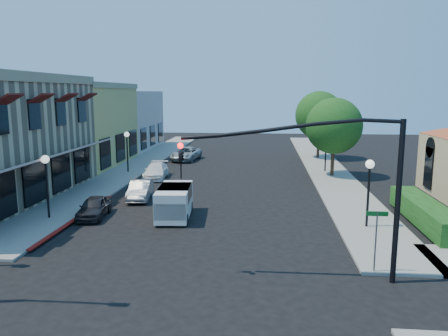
# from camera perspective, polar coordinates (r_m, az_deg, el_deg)

# --- Properties ---
(ground) EXTENTS (120.00, 120.00, 0.00)m
(ground) POSITION_cam_1_polar(r_m,az_deg,el_deg) (16.05, -7.08, -15.69)
(ground) COLOR black
(ground) RESTS_ON ground
(sidewalk_left) EXTENTS (3.50, 50.00, 0.12)m
(sidewalk_left) POSITION_cam_1_polar(r_m,az_deg,el_deg) (43.38, -10.72, 0.64)
(sidewalk_left) COLOR gray
(sidewalk_left) RESTS_ON ground
(sidewalk_right) EXTENTS (3.50, 50.00, 0.12)m
(sidewalk_right) POSITION_cam_1_polar(r_m,az_deg,el_deg) (42.05, 12.85, 0.27)
(sidewalk_right) COLOR gray
(sidewalk_right) RESTS_ON ground
(curb_red_strip) EXTENTS (0.25, 10.00, 0.06)m
(curb_red_strip) POSITION_cam_1_polar(r_m,az_deg,el_deg) (25.30, -18.60, -6.49)
(curb_red_strip) COLOR maroon
(curb_red_strip) RESTS_ON ground
(yellow_stucco_building) EXTENTS (10.00, 12.00, 7.60)m
(yellow_stucco_building) POSITION_cam_1_polar(r_m,az_deg,el_deg) (44.39, -19.68, 5.31)
(yellow_stucco_building) COLOR tan
(yellow_stucco_building) RESTS_ON ground
(pink_stucco_building) EXTENTS (10.00, 12.00, 7.00)m
(pink_stucco_building) POSITION_cam_1_polar(r_m,az_deg,el_deg) (55.49, -14.43, 6.07)
(pink_stucco_building) COLOR beige
(pink_stucco_building) RESTS_ON ground
(hedge) EXTENTS (1.40, 8.00, 1.10)m
(hedge) POSITION_cam_1_polar(r_m,az_deg,el_deg) (25.57, 24.65, -6.71)
(hedge) COLOR #174413
(hedge) RESTS_ON ground
(street_tree_a) EXTENTS (4.56, 4.56, 6.48)m
(street_tree_a) POSITION_cam_1_polar(r_m,az_deg,el_deg) (36.64, 14.17, 5.35)
(street_tree_a) COLOR #322014
(street_tree_a) RESTS_ON ground
(street_tree_b) EXTENTS (4.94, 4.94, 7.02)m
(street_tree_b) POSITION_cam_1_polar(r_m,az_deg,el_deg) (46.51, 12.34, 6.76)
(street_tree_b) COLOR #322014
(street_tree_b) RESTS_ON ground
(signal_mast_arm) EXTENTS (8.01, 0.39, 6.00)m
(signal_mast_arm) POSITION_cam_1_polar(r_m,az_deg,el_deg) (16.08, 14.65, -0.54)
(signal_mast_arm) COLOR black
(signal_mast_arm) RESTS_ON ground
(street_name_sign) EXTENTS (0.80, 0.06, 2.50)m
(street_name_sign) POSITION_cam_1_polar(r_m,az_deg,el_deg) (17.65, 19.27, -7.85)
(street_name_sign) COLOR #595B5E
(street_name_sign) RESTS_ON ground
(lamppost_left_near) EXTENTS (0.44, 0.44, 3.57)m
(lamppost_left_near) POSITION_cam_1_polar(r_m,az_deg,el_deg) (25.39, -22.25, -0.31)
(lamppost_left_near) COLOR black
(lamppost_left_near) RESTS_ON ground
(lamppost_left_far) EXTENTS (0.44, 0.44, 3.57)m
(lamppost_left_far) POSITION_cam_1_polar(r_m,az_deg,el_deg) (38.21, -12.56, 3.39)
(lamppost_left_far) COLOR black
(lamppost_left_far) RESTS_ON ground
(lamppost_right_near) EXTENTS (0.44, 0.44, 3.57)m
(lamppost_right_near) POSITION_cam_1_polar(r_m,az_deg,el_deg) (23.11, 18.45, -1.02)
(lamppost_right_near) COLOR black
(lamppost_right_near) RESTS_ON ground
(lamppost_right_far) EXTENTS (0.44, 0.44, 3.57)m
(lamppost_right_far) POSITION_cam_1_polar(r_m,az_deg,el_deg) (38.70, 13.20, 3.45)
(lamppost_right_far) COLOR black
(lamppost_right_far) RESTS_ON ground
(white_van) EXTENTS (1.99, 4.03, 1.73)m
(white_van) POSITION_cam_1_polar(r_m,az_deg,el_deg) (24.34, -6.50, -4.21)
(white_van) COLOR silver
(white_van) RESTS_ON ground
(parked_car_a) EXTENTS (1.67, 3.49, 1.15)m
(parked_car_a) POSITION_cam_1_polar(r_m,az_deg,el_deg) (25.48, -16.61, -4.92)
(parked_car_a) COLOR black
(parked_car_a) RESTS_ON ground
(parked_car_b) EXTENTS (1.73, 3.82, 1.22)m
(parked_car_b) POSITION_cam_1_polar(r_m,az_deg,el_deg) (28.98, -10.87, -2.84)
(parked_car_b) COLOR #9FA2A4
(parked_car_b) RESTS_ON ground
(parked_car_c) EXTENTS (1.96, 4.22, 1.19)m
(parked_car_c) POSITION_cam_1_polar(r_m,az_deg,el_deg) (35.79, -8.88, -0.38)
(parked_car_c) COLOR white
(parked_car_c) RESTS_ON ground
(parked_car_d) EXTENTS (2.86, 5.09, 1.34)m
(parked_car_d) POSITION_cam_1_polar(r_m,az_deg,el_deg) (44.86, -4.99, 1.87)
(parked_car_d) COLOR #B1B3B6
(parked_car_d) RESTS_ON ground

